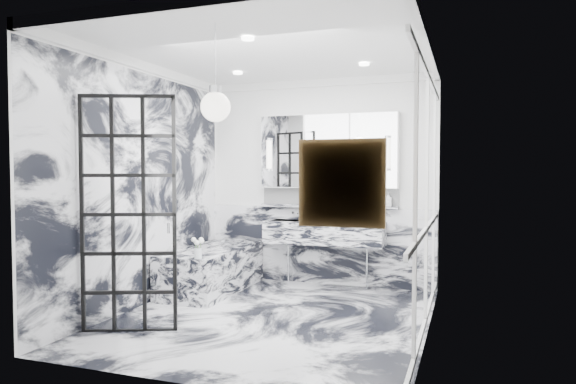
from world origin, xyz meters
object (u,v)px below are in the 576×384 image
at_px(trough_sink, 324,233).
at_px(mirror_cabinet, 328,151).
at_px(bathtub, 212,269).
at_px(crittall_door, 128,215).

relative_size(trough_sink, mirror_cabinet, 0.84).
bearing_deg(trough_sink, bathtub, -153.52).
xyz_separation_m(crittall_door, trough_sink, (1.28, 2.44, -0.40)).
bearing_deg(trough_sink, crittall_door, -117.69).
relative_size(crittall_door, trough_sink, 1.42).
height_order(crittall_door, trough_sink, crittall_door).
relative_size(crittall_door, mirror_cabinet, 1.19).
distance_m(trough_sink, bathtub, 1.55).
bearing_deg(trough_sink, mirror_cabinet, 90.00).
xyz_separation_m(crittall_door, bathtub, (-0.04, 1.78, -0.86)).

